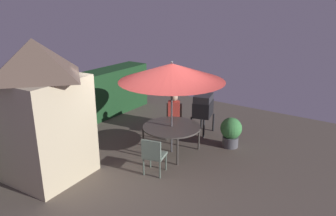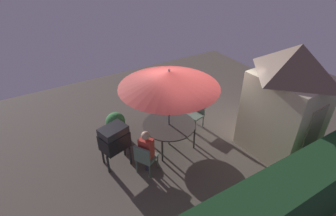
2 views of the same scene
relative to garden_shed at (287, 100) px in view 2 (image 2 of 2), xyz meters
name	(u,v)px [view 2 (image 2 of 2)]	position (x,y,z in m)	size (l,w,h in m)	color
ground_plane	(190,136)	(1.85, -1.68, -1.59)	(11.00, 11.00, 0.00)	brown
hedge_backdrop	(293,200)	(1.85, 1.82, -0.81)	(7.38, 0.85, 1.58)	#193D1E
garden_shed	(287,100)	(0.00, 0.00, 0.00)	(1.84, 1.95, 3.12)	#C6B793
patio_table	(169,125)	(2.60, -1.72, -0.92)	(1.51, 1.51, 0.72)	#47423D
patio_umbrella	(169,79)	(2.60, -1.72, 0.56)	(2.67, 2.67, 2.44)	#4C4C51
bbq_grill	(114,139)	(4.22, -1.75, -0.75)	(0.81, 0.67, 1.20)	black
chair_near_shed	(145,157)	(3.71, -1.06, -1.07)	(0.63, 0.63, 0.90)	slate
chair_far_side	(197,112)	(1.38, -2.04, -1.07)	(0.57, 0.56, 0.90)	slate
potted_plant_by_shed	(116,124)	(3.79, -2.87, -1.14)	(0.59, 0.59, 0.83)	#4C4C51
person_in_red	(146,147)	(3.64, -1.10, -0.81)	(0.38, 0.41, 1.26)	#CC3D33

